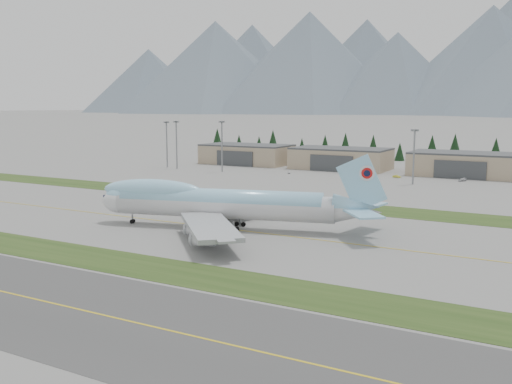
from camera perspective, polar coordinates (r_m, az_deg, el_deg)
The scene contains 14 objects.
ground at distance 154.15m, azimuth -5.94°, elevation -3.33°, with size 7000.00×7000.00×0.00m, color slate.
grass_strip_near at distance 125.68m, azimuth -15.90°, elevation -6.36°, with size 400.00×14.00×0.08m, color #263F16.
grass_strip_far at distance 192.17m, azimuth 1.71°, elevation -0.91°, with size 400.00×18.00×0.08m, color #263F16.
taxiway_line_main at distance 154.15m, azimuth -5.94°, elevation -3.33°, with size 400.00×0.40×0.02m, color gold.
boeing_747_freighter at distance 148.91m, azimuth -3.58°, elevation -1.10°, with size 77.19×64.43×20.30m.
hangar_left at distance 316.23m, azimuth -0.93°, elevation 3.81°, with size 48.00×26.60×10.80m.
hangar_center at distance 293.00m, azimuth 8.47°, elevation 3.34°, with size 48.00×26.60×10.80m.
hangar_right at distance 278.04m, azimuth 20.15°, elevation 2.63°, with size 48.00×26.60×10.80m.
floodlight_masts at distance 261.10m, azimuth 3.23°, elevation 5.16°, with size 198.75×7.52×24.62m.
service_vehicle_a at distance 271.66m, azimuth 3.33°, elevation 1.87°, with size 1.22×3.02×1.03m, color silver.
service_vehicle_b at distance 262.65m, azimuth 13.89°, elevation 1.40°, with size 1.27×3.62×1.19m, color gold.
service_vehicle_c at distance 258.28m, azimuth 19.93°, elevation 1.02°, with size 1.77×4.35×1.26m, color #B1B1B6.
conifer_belt at distance 348.78m, azimuth 14.29°, elevation 4.33°, with size 272.20×14.68×16.60m.
mountain_ridge_front at distance 2337.92m, azimuth 23.76°, elevation 12.50°, with size 4265.48×1192.72×502.50m.
Camera 1 is at (86.18, -123.82, 31.68)m, focal length 40.00 mm.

